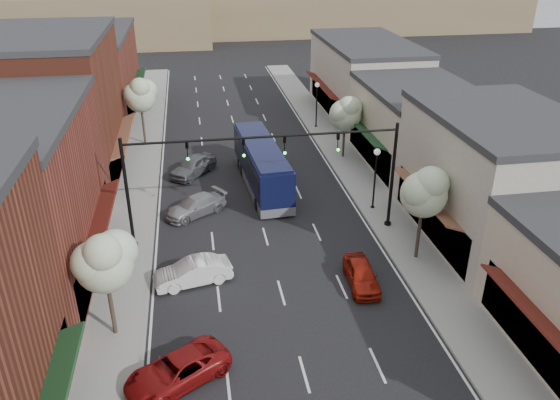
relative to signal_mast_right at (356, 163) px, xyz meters
name	(u,v)px	position (x,y,z in m)	size (l,w,h in m)	color
ground	(288,316)	(-5.62, -8.00, -4.62)	(160.00, 160.00, 0.00)	black
sidewalk_left	(139,177)	(-14.02, 10.50, -4.55)	(2.80, 73.00, 0.15)	gray
sidewalk_right	(349,164)	(2.78, 10.50, -4.55)	(2.80, 73.00, 0.15)	gray
curb_left	(157,176)	(-12.62, 10.50, -4.55)	(0.25, 73.00, 0.17)	gray
curb_right	(332,165)	(1.38, 10.50, -4.55)	(0.25, 73.00, 0.17)	gray
bldg_left_midfar	(51,109)	(-19.86, 12.00, 0.78)	(10.14, 14.10, 10.90)	brown
bldg_left_far	(87,75)	(-19.84, 28.00, -0.46)	(10.14, 18.10, 8.40)	brown
bldg_right_midnear	(495,178)	(8.10, -2.00, -0.72)	(9.14, 12.10, 7.90)	#BCB1A1
bldg_right_midfar	(417,126)	(8.08, 10.00, -1.46)	(9.14, 12.10, 6.40)	beige
bldg_right_far	(365,78)	(8.09, 24.00, -0.96)	(9.14, 16.10, 7.40)	#BCB1A1
hill_near	(57,19)	(-30.62, 70.00, -0.62)	(50.00, 20.00, 8.00)	#7A6647
signal_mast_right	(356,163)	(0.00, 0.00, 0.00)	(8.22, 0.46, 7.00)	black
signal_mast_left	(168,175)	(-11.24, 0.00, 0.00)	(8.22, 0.46, 7.00)	black
tree_right_near	(426,190)	(2.73, -4.05, -0.17)	(2.85, 2.65, 5.95)	#47382B
tree_right_far	(346,112)	(2.73, 11.95, -0.63)	(2.85, 2.65, 5.43)	#47382B
tree_left_near	(104,260)	(-13.87, -8.05, -0.40)	(2.85, 2.65, 5.69)	#47382B
tree_left_far	(140,94)	(-13.87, 17.95, -0.02)	(2.85, 2.65, 6.13)	#47382B
lamp_post_near	(376,169)	(2.18, 2.50, -1.62)	(0.44, 0.44, 4.44)	black
lamp_post_far	(317,98)	(2.18, 20.00, -1.62)	(0.44, 0.44, 4.44)	black
coach_bus	(262,165)	(-4.82, 7.48, -2.87)	(3.10, 11.07, 3.35)	#0D1034
red_hatchback	(361,275)	(-1.25, -5.96, -3.98)	(1.52, 3.77, 1.29)	maroon
parked_car_a	(177,371)	(-11.00, -11.55, -3.99)	(2.10, 4.55, 1.26)	maroon
parked_car_b	(193,272)	(-10.18, -4.31, -3.94)	(1.45, 4.16, 1.37)	white
parked_car_c	(196,206)	(-9.82, 3.75, -3.99)	(1.78, 4.38, 1.27)	#9E9EA3
parked_car_d	(193,166)	(-9.82, 10.51, -3.87)	(1.79, 4.44, 1.51)	#5B5E62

